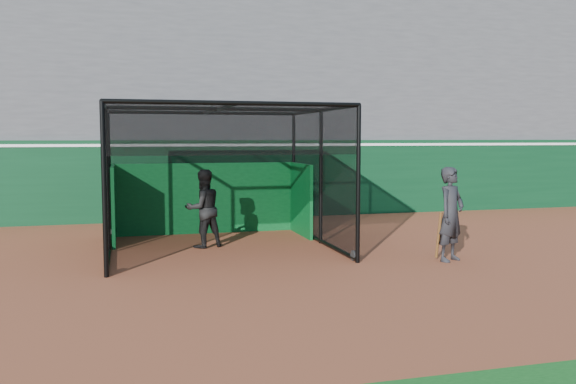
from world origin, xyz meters
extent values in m
plane|color=brown|center=(0.00, 0.00, 0.00)|extent=(120.00, 120.00, 0.00)
cube|color=#093319|center=(0.00, 8.50, 1.25)|extent=(50.00, 0.45, 2.50)
cube|color=white|center=(0.00, 8.50, 2.35)|extent=(50.00, 0.50, 0.08)
cube|color=#4C4C4F|center=(0.00, 12.38, 3.88)|extent=(50.00, 7.85, 7.75)
cube|color=#4C4C4F|center=(0.00, 15.80, 8.35)|extent=(50.00, 0.30, 1.20)
cube|color=#074D1D|center=(-0.18, 5.60, 0.95)|extent=(4.87, 0.10, 1.90)
cylinder|color=black|center=(-2.67, 1.06, 0.11)|extent=(0.08, 0.22, 0.22)
cylinder|color=black|center=(2.32, 1.06, 0.11)|extent=(0.08, 0.22, 0.22)
cylinder|color=black|center=(-2.67, 5.52, 0.11)|extent=(0.08, 0.22, 0.22)
cylinder|color=black|center=(2.32, 5.52, 0.11)|extent=(0.08, 0.22, 0.22)
imported|color=black|center=(-0.53, 3.47, 0.92)|extent=(1.07, 0.95, 1.84)
imported|color=black|center=(4.27, 0.53, 0.99)|extent=(0.86, 0.77, 1.98)
cylinder|color=#593819|center=(4.02, 0.58, 0.55)|extent=(0.16, 0.38, 1.02)
camera|label=1|loc=(-2.34, -10.75, 2.59)|focal=38.00mm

